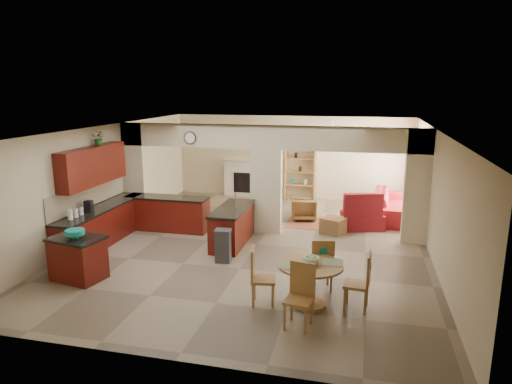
% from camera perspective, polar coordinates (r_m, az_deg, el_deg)
% --- Properties ---
extents(floor, '(10.00, 10.00, 0.00)m').
position_cam_1_polar(floor, '(11.19, 0.17, -6.53)').
color(floor, '#7E7057').
rests_on(floor, ground).
extents(ceiling, '(10.00, 10.00, 0.00)m').
position_cam_1_polar(ceiling, '(10.59, 0.18, 7.91)').
color(ceiling, white).
rests_on(ceiling, wall_back).
extents(wall_back, '(8.00, 0.00, 8.00)m').
position_cam_1_polar(wall_back, '(15.63, 4.39, 4.34)').
color(wall_back, beige).
rests_on(wall_back, floor).
extents(wall_front, '(8.00, 0.00, 8.00)m').
position_cam_1_polar(wall_front, '(6.25, -10.55, -9.21)').
color(wall_front, beige).
rests_on(wall_front, floor).
extents(wall_left, '(0.00, 10.00, 10.00)m').
position_cam_1_polar(wall_left, '(12.33, -18.24, 1.40)').
color(wall_left, beige).
rests_on(wall_left, floor).
extents(wall_right, '(0.00, 10.00, 10.00)m').
position_cam_1_polar(wall_right, '(10.65, 21.62, -0.63)').
color(wall_right, beige).
rests_on(wall_right, floor).
extents(partition_left_pier, '(0.60, 0.25, 2.80)m').
position_cam_1_polar(partition_left_pier, '(13.03, -14.84, 2.21)').
color(partition_left_pier, beige).
rests_on(partition_left_pier, floor).
extents(partition_center_pier, '(0.80, 0.25, 2.20)m').
position_cam_1_polar(partition_center_pier, '(11.82, 1.28, 0.09)').
color(partition_center_pier, beige).
rests_on(partition_center_pier, floor).
extents(partition_right_pier, '(0.60, 0.25, 2.80)m').
position_cam_1_polar(partition_right_pier, '(11.58, 19.50, 0.58)').
color(partition_right_pier, beige).
rests_on(partition_right_pier, floor).
extents(partition_header, '(8.00, 0.25, 0.60)m').
position_cam_1_polar(partition_header, '(11.59, 1.32, 6.85)').
color(partition_header, beige).
rests_on(partition_header, partition_center_pier).
extents(kitchen_counter, '(2.52, 3.29, 1.48)m').
position_cam_1_polar(kitchen_counter, '(11.97, -15.52, -3.37)').
color(kitchen_counter, '#430E07').
rests_on(kitchen_counter, floor).
extents(upper_cabinets, '(0.35, 2.40, 0.90)m').
position_cam_1_polar(upper_cabinets, '(11.48, -19.73, 3.11)').
color(upper_cabinets, '#430E07').
rests_on(upper_cabinets, wall_left).
extents(peninsula, '(0.70, 1.85, 0.91)m').
position_cam_1_polar(peninsula, '(11.09, -2.99, -4.24)').
color(peninsula, '#430E07').
rests_on(peninsula, floor).
extents(wall_clock, '(0.34, 0.03, 0.34)m').
position_cam_1_polar(wall_clock, '(12.03, -8.26, 6.71)').
color(wall_clock, '#532D1B').
rests_on(wall_clock, partition_header).
extents(rug, '(1.60, 1.30, 0.01)m').
position_cam_1_polar(rug, '(12.97, 7.49, -3.85)').
color(rug, '#985437').
rests_on(rug, floor).
extents(fireplace, '(1.60, 0.35, 1.20)m').
position_cam_1_polar(fireplace, '(15.93, -1.45, 1.67)').
color(fireplace, beige).
rests_on(fireplace, floor).
extents(shelving_unit, '(1.00, 0.32, 1.80)m').
position_cam_1_polar(shelving_unit, '(15.49, 5.53, 2.37)').
color(shelving_unit, '#A46B38').
rests_on(shelving_unit, floor).
extents(window_a, '(0.02, 0.90, 1.90)m').
position_cam_1_polar(window_a, '(12.91, 20.06, 0.86)').
color(window_a, white).
rests_on(window_a, wall_right).
extents(window_b, '(0.02, 0.90, 1.90)m').
position_cam_1_polar(window_b, '(14.57, 19.34, 2.22)').
color(window_b, white).
rests_on(window_b, wall_right).
extents(glazed_door, '(0.02, 0.70, 2.10)m').
position_cam_1_polar(glazed_door, '(13.77, 19.63, 0.97)').
color(glazed_door, white).
rests_on(glazed_door, wall_right).
extents(drape_a_left, '(0.10, 0.28, 2.30)m').
position_cam_1_polar(drape_a_left, '(12.32, 20.17, 0.30)').
color(drape_a_left, '#3D1F18').
rests_on(drape_a_left, wall_right).
extents(drape_a_right, '(0.10, 0.28, 2.30)m').
position_cam_1_polar(drape_a_right, '(13.49, 19.62, 1.38)').
color(drape_a_right, '#3D1F18').
rests_on(drape_a_right, wall_right).
extents(drape_b_left, '(0.10, 0.28, 2.30)m').
position_cam_1_polar(drape_b_left, '(13.98, 19.41, 1.78)').
color(drape_b_left, '#3D1F18').
rests_on(drape_b_left, wall_right).
extents(drape_b_right, '(0.10, 0.28, 2.30)m').
position_cam_1_polar(drape_b_right, '(15.16, 18.98, 2.64)').
color(drape_b_right, '#3D1F18').
rests_on(drape_b_right, wall_right).
extents(ceiling_fan, '(1.00, 1.00, 0.10)m').
position_cam_1_polar(ceiling_fan, '(13.35, 9.52, 7.75)').
color(ceiling_fan, white).
rests_on(ceiling_fan, ceiling).
extents(kitchen_island, '(1.12, 0.90, 0.87)m').
position_cam_1_polar(kitchen_island, '(9.75, -21.36, -7.71)').
color(kitchen_island, '#430E07').
rests_on(kitchen_island, floor).
extents(teal_bowl, '(0.37, 0.37, 0.17)m').
position_cam_1_polar(teal_bowl, '(9.53, -21.68, -4.91)').
color(teal_bowl, teal).
rests_on(teal_bowl, kitchen_island).
extents(trash_can, '(0.35, 0.30, 0.68)m').
position_cam_1_polar(trash_can, '(10.03, -4.14, -6.87)').
color(trash_can, '#2F2E31').
rests_on(trash_can, floor).
extents(dining_table, '(1.14, 1.14, 0.78)m').
position_cam_1_polar(dining_table, '(8.07, 6.78, -10.65)').
color(dining_table, '#A46B38').
rests_on(dining_table, floor).
extents(fruit_bowl, '(0.27, 0.27, 0.14)m').
position_cam_1_polar(fruit_bowl, '(7.93, 6.91, -8.45)').
color(fruit_bowl, '#87C229').
rests_on(fruit_bowl, dining_table).
extents(sofa, '(2.67, 1.18, 0.76)m').
position_cam_1_polar(sofa, '(13.89, 16.66, -1.55)').
color(sofa, maroon).
rests_on(sofa, floor).
extents(chaise, '(1.22, 1.09, 0.41)m').
position_cam_1_polar(chaise, '(12.73, 13.14, -3.47)').
color(chaise, maroon).
rests_on(chaise, floor).
extents(armchair, '(0.81, 0.82, 0.64)m').
position_cam_1_polar(armchair, '(13.20, 6.00, -2.09)').
color(armchair, maroon).
rests_on(armchair, floor).
extents(ottoman, '(0.74, 0.74, 0.41)m').
position_cam_1_polar(ottoman, '(12.15, 9.68, -4.11)').
color(ottoman, maroon).
rests_on(ottoman, floor).
extents(plant, '(0.35, 0.32, 0.34)m').
position_cam_1_polar(plant, '(11.68, -19.06, 6.40)').
color(plant, '#134814').
rests_on(plant, upper_cabinets).
extents(chair_north, '(0.51, 0.51, 1.02)m').
position_cam_1_polar(chair_north, '(8.64, 8.23, -8.76)').
color(chair_north, '#A46B38').
rests_on(chair_north, floor).
extents(chair_east, '(0.46, 0.46, 1.02)m').
position_cam_1_polar(chair_east, '(8.07, 13.11, -10.61)').
color(chair_east, '#A46B38').
rests_on(chair_east, floor).
extents(chair_south, '(0.48, 0.48, 1.02)m').
position_cam_1_polar(chair_south, '(7.45, 5.58, -12.38)').
color(chair_south, '#A46B38').
rests_on(chair_south, floor).
extents(chair_west, '(0.48, 0.48, 1.02)m').
position_cam_1_polar(chair_west, '(8.09, 0.33, -10.17)').
color(chair_west, '#A46B38').
rests_on(chair_west, floor).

